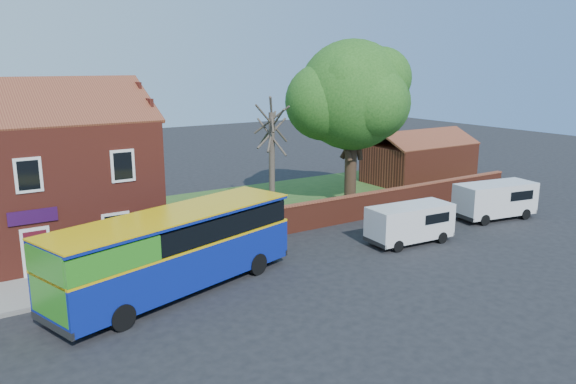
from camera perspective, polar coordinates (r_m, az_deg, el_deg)
ground at (r=22.68m, az=-2.53°, el=-10.98°), size 120.00×120.00×0.00m
pavement at (r=25.57m, az=-23.30°, el=-9.09°), size 18.00×3.50×0.12m
kerb at (r=23.96m, az=-22.54°, el=-10.48°), size 18.00×0.15×0.14m
grass_strip at (r=39.87m, az=4.01°, el=-0.36°), size 26.00×12.00×0.04m
shop_building at (r=30.14m, az=-25.87°, el=0.59°), size 12.30×8.13×10.50m
boundary_wall at (r=35.23m, az=9.92°, el=-0.99°), size 22.00×0.38×1.60m
outbuilding at (r=45.46m, az=13.15°, el=3.03°), size 8.20×5.06×4.17m
bus at (r=23.16m, az=-12.04°, el=-5.75°), size 11.25×5.81×3.32m
van_near at (r=29.89m, az=12.30°, el=-3.00°), size 4.72×2.20×2.02m
van_far at (r=35.98m, az=20.31°, el=-0.66°), size 5.20×2.76×2.17m
large_tree at (r=36.29m, az=6.46°, el=9.42°), size 8.76×6.93×10.69m
bare_tree at (r=34.21m, az=-1.65°, el=3.45°), size 2.59×3.08×6.90m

